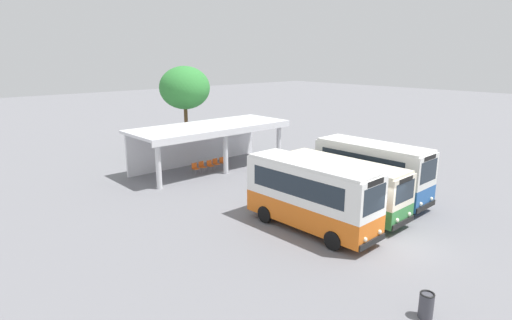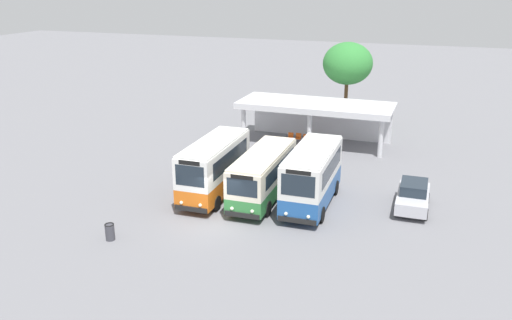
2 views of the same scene
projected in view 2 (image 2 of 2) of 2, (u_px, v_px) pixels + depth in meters
ground_plane at (217, 224)px, 29.26m from camera, size 180.00×180.00×0.00m
city_bus_nearest_orange at (214, 166)px, 32.59m from camera, size 2.36×7.20×3.49m
city_bus_second_in_row at (263, 173)px, 32.07m from camera, size 2.37×7.56×2.97m
city_bus_middle_cream at (312, 175)px, 31.08m from camera, size 2.47×7.01×3.50m
parked_car_flank at (413, 196)px, 30.91m from camera, size 1.89×4.06×1.62m
terminal_canopy at (317, 111)px, 43.27m from camera, size 12.31×4.77×3.40m
waiting_chair_end_by_column at (290, 137)px, 43.49m from camera, size 0.45×0.45×0.86m
waiting_chair_second_from_end at (298, 137)px, 43.33m from camera, size 0.45×0.45×0.86m
waiting_chair_middle_seat at (306, 139)px, 43.02m from camera, size 0.45×0.45×0.86m
waiting_chair_fourth_seat at (314, 139)px, 42.94m from camera, size 0.45×0.45×0.86m
waiting_chair_fifth_seat at (322, 140)px, 42.74m from camera, size 0.45×0.45×0.86m
roadside_tree_behind_canopy at (348, 64)px, 46.22m from camera, size 4.32×4.32×7.64m
litter_bin_apron at (110, 232)px, 27.34m from camera, size 0.49×0.49×0.90m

